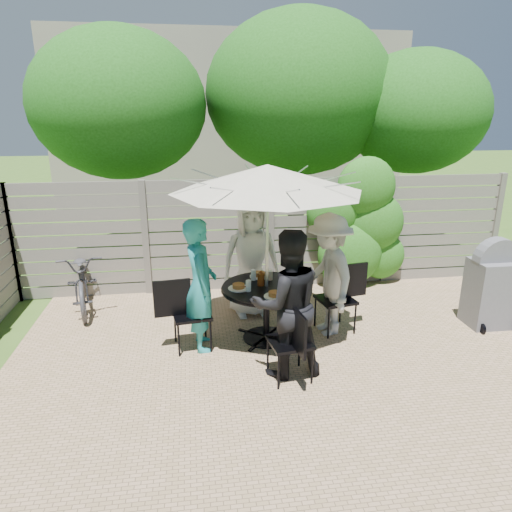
{
  "coord_description": "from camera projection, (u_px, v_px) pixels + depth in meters",
  "views": [
    {
      "loc": [
        -1.26,
        -4.11,
        2.81
      ],
      "look_at": [
        -0.48,
        1.37,
        1.08
      ],
      "focal_mm": 32.0,
      "sensor_mm": 36.0,
      "label": 1
    }
  ],
  "objects": [
    {
      "name": "coffee_cup",
      "position": [
        270.0,
        275.0,
        5.93
      ],
      "size": [
        0.08,
        0.08,
        0.12
      ],
      "primitive_type": "cylinder",
      "color": "#C6B293",
      "rests_on": "patio_table"
    },
    {
      "name": "chair_left",
      "position": [
        191.0,
        328.0,
        5.63
      ],
      "size": [
        0.7,
        0.5,
        0.93
      ],
      "rotation": [
        0.0,
        0.0,
        6.42
      ],
      "color": "black",
      "rests_on": "ground"
    },
    {
      "name": "glass_back",
      "position": [
        254.0,
        275.0,
        5.92
      ],
      "size": [
        0.07,
        0.07,
        0.14
      ],
      "primitive_type": "cylinder",
      "color": "silver",
      "rests_on": "patio_table"
    },
    {
      "name": "chair_back",
      "position": [
        249.0,
        294.0,
        6.76
      ],
      "size": [
        0.49,
        0.65,
        0.85
      ],
      "rotation": [
        0.0,
        0.0,
        4.93
      ],
      "color": "black",
      "rests_on": "ground"
    },
    {
      "name": "chair_front",
      "position": [
        290.0,
        357.0,
        4.97
      ],
      "size": [
        0.49,
        0.68,
        0.91
      ],
      "rotation": [
        0.0,
        0.0,
        1.71
      ],
      "color": "black",
      "rests_on": "ground"
    },
    {
      "name": "plate_back",
      "position": [
        259.0,
        275.0,
        6.05
      ],
      "size": [
        0.26,
        0.26,
        0.06
      ],
      "color": "white",
      "rests_on": "patio_table"
    },
    {
      "name": "plate_front",
      "position": [
        275.0,
        295.0,
        5.38
      ],
      "size": [
        0.26,
        0.26,
        0.06
      ],
      "color": "white",
      "rests_on": "patio_table"
    },
    {
      "name": "person_front",
      "position": [
        287.0,
        304.0,
        4.92
      ],
      "size": [
        0.88,
        0.72,
        1.68
      ],
      "primitive_type": "imported",
      "rotation": [
        0.0,
        0.0,
        3.25
      ],
      "color": "black",
      "rests_on": "ground"
    },
    {
      "name": "bbq_grill",
      "position": [
        493.0,
        287.0,
        6.16
      ],
      "size": [
        0.63,
        0.48,
        1.25
      ],
      "rotation": [
        0.0,
        0.0,
        -0.02
      ],
      "color": "slate",
      "rests_on": "ground"
    },
    {
      "name": "patio_table",
      "position": [
        266.0,
        303.0,
        5.79
      ],
      "size": [
        1.24,
        1.24,
        0.74
      ],
      "rotation": [
        0.0,
        0.0,
        0.11
      ],
      "color": "black",
      "rests_on": "ground"
    },
    {
      "name": "person_back",
      "position": [
        251.0,
        259.0,
        6.46
      ],
      "size": [
        0.88,
        0.62,
        1.69
      ],
      "primitive_type": "imported",
      "rotation": [
        0.0,
        0.0,
        6.39
      ],
      "color": "silver",
      "rests_on": "ground"
    },
    {
      "name": "glass_right",
      "position": [
        284.0,
        276.0,
        5.86
      ],
      "size": [
        0.07,
        0.07,
        0.14
      ],
      "primitive_type": "cylinder",
      "color": "silver",
      "rests_on": "patio_table"
    },
    {
      "name": "glass_left",
      "position": [
        248.0,
        286.0,
        5.54
      ],
      "size": [
        0.07,
        0.07,
        0.14
      ],
      "primitive_type": "cylinder",
      "color": "silver",
      "rests_on": "patio_table"
    },
    {
      "name": "plate_right",
      "position": [
        294.0,
        282.0,
        5.8
      ],
      "size": [
        0.26,
        0.26,
        0.06
      ],
      "color": "white",
      "rests_on": "patio_table"
    },
    {
      "name": "person_right",
      "position": [
        328.0,
        275.0,
        5.89
      ],
      "size": [
        0.71,
        1.11,
        1.63
      ],
      "primitive_type": "imported",
      "rotation": [
        0.0,
        0.0,
        4.82
      ],
      "color": "beige",
      "rests_on": "ground"
    },
    {
      "name": "plate_left",
      "position": [
        239.0,
        287.0,
        5.63
      ],
      "size": [
        0.26,
        0.26,
        0.06
      ],
      "color": "white",
      "rests_on": "patio_table"
    },
    {
      "name": "person_left",
      "position": [
        200.0,
        285.0,
        5.5
      ],
      "size": [
        0.46,
        0.64,
        1.66
      ],
      "primitive_type": "imported",
      "rotation": [
        0.0,
        0.0,
        7.96
      ],
      "color": "teal",
      "rests_on": "ground"
    },
    {
      "name": "bicycle",
      "position": [
        83.0,
        278.0,
        6.82
      ],
      "size": [
        0.94,
        1.82,
        0.91
      ],
      "primitive_type": "imported",
      "rotation": [
        0.0,
        0.0,
        0.21
      ],
      "color": "#333338",
      "rests_on": "ground"
    },
    {
      "name": "backyard_envelope",
      "position": [
        233.0,
        121.0,
        13.85
      ],
      "size": [
        60.0,
        60.0,
        5.0
      ],
      "color": "#37581B",
      "rests_on": "ground"
    },
    {
      "name": "syrup_jug",
      "position": [
        261.0,
        279.0,
        5.73
      ],
      "size": [
        0.09,
        0.09,
        0.16
      ],
      "primitive_type": "cylinder",
      "color": "#59280C",
      "rests_on": "patio_table"
    },
    {
      "name": "chair_right",
      "position": [
        336.0,
        312.0,
        6.08
      ],
      "size": [
        0.71,
        0.53,
        0.93
      ],
      "rotation": [
        0.0,
        0.0,
        3.34
      ],
      "color": "black",
      "rests_on": "ground"
    },
    {
      "name": "umbrella",
      "position": [
        267.0,
        179.0,
        5.32
      ],
      "size": [
        2.55,
        2.55,
        2.25
      ],
      "rotation": [
        0.0,
        0.0,
        0.11
      ],
      "color": "silver",
      "rests_on": "ground"
    }
  ]
}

